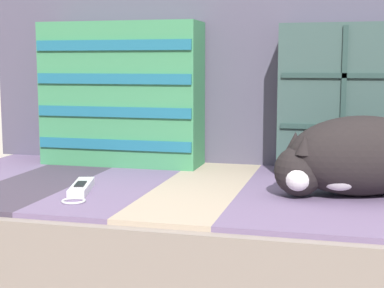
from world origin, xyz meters
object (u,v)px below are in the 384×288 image
couch (285,270)px  throw_pillow_striped (122,94)px  throw_pillow_quilted (376,100)px  sleeping_cat (354,158)px  game_remote_near (81,188)px

couch → throw_pillow_striped: size_ratio=4.17×
couch → throw_pillow_striped: throw_pillow_striped is taller
throw_pillow_quilted → throw_pillow_striped: bearing=-180.0°
throw_pillow_quilted → sleeping_cat: throw_pillow_quilted is taller
throw_pillow_striped → game_remote_near: bearing=-83.1°
couch → sleeping_cat: bearing=-22.7°
couch → game_remote_near: 0.51m
couch → throw_pillow_quilted: bearing=44.0°
couch → game_remote_near: bearing=-157.4°
sleeping_cat → couch: bearing=157.3°
sleeping_cat → throw_pillow_quilted: bearing=78.1°
sleeping_cat → game_remote_near: bearing=-168.2°
couch → throw_pillow_striped: bearing=158.3°
couch → sleeping_cat: size_ratio=5.02×
throw_pillow_quilted → game_remote_near: size_ratio=2.32×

